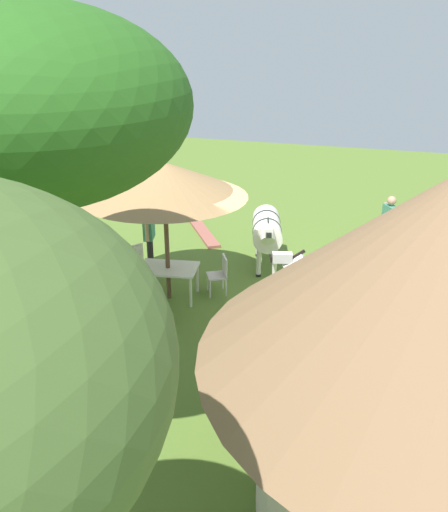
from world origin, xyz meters
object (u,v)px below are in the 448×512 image
at_px(patio_dining_table, 168,271).
at_px(patio_chair_east_end, 220,272).
at_px(guest_beside_umbrella, 92,283).
at_px(acacia_tree_behind_hut, 25,107).
at_px(patio_chair_near_lawn, 150,300).
at_px(standing_watcher, 389,222).
at_px(zebra_nearest_camera, 267,229).
at_px(guest_behind_table, 149,232).
at_px(patio_chair_west_end, 138,261).
at_px(zebra_by_umbrella, 331,274).
at_px(shade_umbrella, 164,180).

xyz_separation_m(patio_dining_table, patio_chair_east_end, (-1.03, -0.56, -0.13)).
distance_m(guest_beside_umbrella, acacia_tree_behind_hut, 4.81).
bearing_deg(acacia_tree_behind_hut, patio_dining_table, -84.88).
bearing_deg(patio_chair_east_end, patio_dining_table, 90.00).
height_order(patio_chair_near_lawn, standing_watcher, standing_watcher).
distance_m(patio_dining_table, zebra_nearest_camera, 2.89).
xyz_separation_m(guest_behind_table, acacia_tree_behind_hut, (-1.44, 5.78, 3.70)).
relative_size(patio_chair_west_end, zebra_by_umbrella, 0.41).
xyz_separation_m(shade_umbrella, standing_watcher, (-4.51, -3.88, -1.70)).
height_order(shade_umbrella, zebra_by_umbrella, shade_umbrella).
height_order(shade_umbrella, guest_beside_umbrella, shade_umbrella).
bearing_deg(standing_watcher, patio_chair_west_end, 89.63).
xyz_separation_m(patio_dining_table, guest_behind_table, (1.03, -1.22, 0.38)).
xyz_separation_m(patio_chair_near_lawn, standing_watcher, (-4.41, -5.06, 0.50)).
bearing_deg(shade_umbrella, zebra_nearest_camera, -125.12).
distance_m(zebra_nearest_camera, zebra_by_umbrella, 2.76).
height_order(patio_chair_west_end, guest_behind_table, guest_behind_table).
relative_size(shade_umbrella, guest_behind_table, 2.03).
bearing_deg(standing_watcher, zebra_by_umbrella, 133.23).
bearing_deg(guest_beside_umbrella, patio_chair_west_end, -87.71).
bearing_deg(guest_behind_table, patio_chair_near_lawn, -170.03).
height_order(patio_dining_table, guest_behind_table, guest_behind_table).
distance_m(patio_chair_near_lawn, acacia_tree_behind_hut, 5.42).
relative_size(zebra_nearest_camera, zebra_by_umbrella, 1.05).
distance_m(patio_dining_table, patio_chair_east_end, 1.18).
bearing_deg(patio_chair_west_end, shade_umbrella, 90.00).
distance_m(shade_umbrella, zebra_by_umbrella, 3.96).
bearing_deg(standing_watcher, guest_behind_table, 84.41).
height_order(patio_chair_west_end, zebra_nearest_camera, zebra_nearest_camera).
height_order(shade_umbrella, patio_chair_west_end, shade_umbrella).
relative_size(patio_chair_west_end, zebra_nearest_camera, 0.39).
relative_size(patio_dining_table, guest_beside_umbrella, 0.82).
distance_m(patio_chair_east_end, standing_watcher, 4.84).
distance_m(patio_chair_near_lawn, standing_watcher, 6.73).
height_order(guest_beside_umbrella, standing_watcher, guest_beside_umbrella).
relative_size(guest_behind_table, zebra_by_umbrella, 0.78).
distance_m(shade_umbrella, guest_beside_umbrella, 2.57).
bearing_deg(zebra_by_umbrella, standing_watcher, -32.46).
xyz_separation_m(patio_dining_table, guest_beside_umbrella, (0.82, 1.75, 0.38)).
height_order(guest_behind_table, acacia_tree_behind_hut, acacia_tree_behind_hut).
bearing_deg(guest_beside_umbrella, acacia_tree_behind_hut, 110.59).
bearing_deg(zebra_nearest_camera, patio_chair_east_end, 55.42).
height_order(standing_watcher, zebra_nearest_camera, standing_watcher).
xyz_separation_m(shade_umbrella, guest_beside_umbrella, (0.82, 1.75, -1.69)).
xyz_separation_m(standing_watcher, zebra_by_umbrella, (0.99, 3.56, -0.07)).
bearing_deg(standing_watcher, guest_beside_umbrella, 105.26).
xyz_separation_m(zebra_by_umbrella, acacia_tree_behind_hut, (3.12, 4.88, 3.78)).
distance_m(patio_chair_near_lawn, patio_chair_east_end, 1.97).
xyz_separation_m(patio_chair_east_end, patio_chair_west_end, (2.07, -0.00, 0.00)).
distance_m(patio_chair_east_end, zebra_nearest_camera, 1.95).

